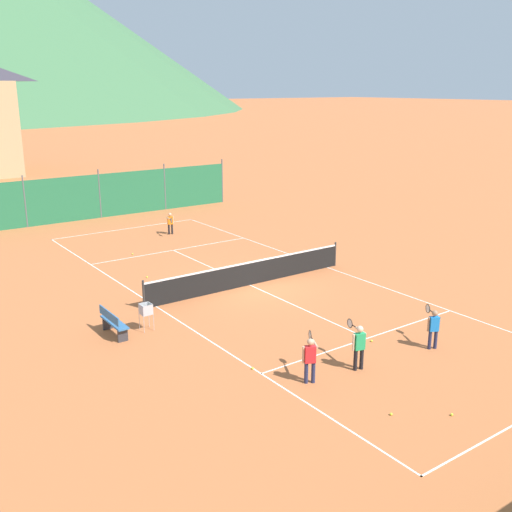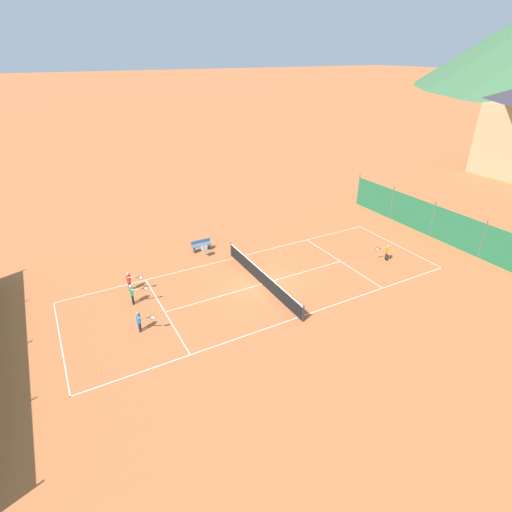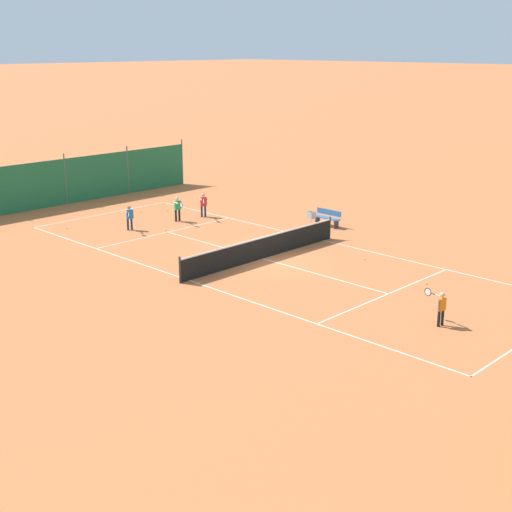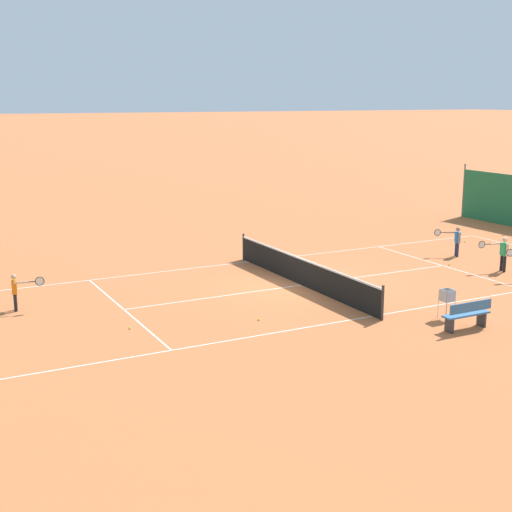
# 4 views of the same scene
# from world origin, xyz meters

# --- Properties ---
(ground_plane) EXTENTS (600.00, 600.00, 0.00)m
(ground_plane) POSITION_xyz_m (0.00, 0.00, 0.00)
(ground_plane) COLOR #BC6638
(court_line_markings) EXTENTS (8.25, 23.85, 0.01)m
(court_line_markings) POSITION_xyz_m (0.00, 0.00, 0.00)
(court_line_markings) COLOR white
(court_line_markings) RESTS_ON ground
(tennis_net) EXTENTS (9.18, 0.08, 1.06)m
(tennis_net) POSITION_xyz_m (0.00, 0.00, 0.50)
(tennis_net) COLOR #2D2D2D
(tennis_net) RESTS_ON ground
(windscreen_fence_far) EXTENTS (17.28, 0.08, 2.90)m
(windscreen_fence_far) POSITION_xyz_m (-0.00, 15.50, 1.31)
(windscreen_fence_far) COLOR #236B42
(windscreen_fence_far) RESTS_ON ground
(player_far_service) EXTENTS (0.75, 0.90, 1.22)m
(player_far_service) POSITION_xyz_m (1.06, -8.02, 0.71)
(player_far_service) COLOR #23284C
(player_far_service) RESTS_ON ground
(player_near_baseline) EXTENTS (0.63, 1.02, 1.30)m
(player_near_baseline) POSITION_xyz_m (-1.74, -7.72, 0.76)
(player_near_baseline) COLOR black
(player_near_baseline) RESTS_ON ground
(player_near_service) EXTENTS (0.80, 0.91, 1.26)m
(player_near_service) POSITION_xyz_m (-3.33, -7.52, 0.74)
(player_near_service) COLOR #23284C
(player_near_service) RESTS_ON ground
(player_far_baseline) EXTENTS (0.53, 0.95, 1.15)m
(player_far_baseline) POSITION_xyz_m (1.41, 9.32, 0.68)
(player_far_baseline) COLOR black
(player_far_baseline) RESTS_ON ground
(tennis_ball_by_net_right) EXTENTS (0.07, 0.07, 0.07)m
(tennis_ball_by_net_right) POSITION_xyz_m (-2.90, 3.22, 0.03)
(tennis_ball_by_net_right) COLOR #CCE033
(tennis_ball_by_net_right) RESTS_ON ground
(tennis_ball_service_box) EXTENTS (0.07, 0.07, 0.07)m
(tennis_ball_service_box) POSITION_xyz_m (-1.67, -10.80, 0.03)
(tennis_ball_service_box) COLOR #CCE033
(tennis_ball_service_box) RESTS_ON ground
(tennis_ball_far_corner) EXTENTS (0.07, 0.07, 0.07)m
(tennis_ball_far_corner) POSITION_xyz_m (-2.84, -9.95, 0.03)
(tennis_ball_far_corner) COLOR #CCE033
(tennis_ball_far_corner) RESTS_ON ground
(tennis_ball_mid_court) EXTENTS (0.07, 0.07, 0.07)m
(tennis_ball_mid_court) POSITION_xyz_m (-4.14, -6.04, 0.03)
(tennis_ball_mid_court) COLOR #CCE033
(tennis_ball_mid_court) RESTS_ON ground
(tennis_ball_near_corner) EXTENTS (0.07, 0.07, 0.07)m
(tennis_ball_near_corner) POSITION_xyz_m (-1.91, 6.82, 0.03)
(tennis_ball_near_corner) COLOR #CCE033
(tennis_ball_near_corner) RESTS_ON ground
(tennis_ball_alley_left) EXTENTS (0.07, 0.07, 0.07)m
(tennis_ball_alley_left) POSITION_xyz_m (3.08, -10.47, 0.03)
(tennis_ball_alley_left) COLOR #CCE033
(tennis_ball_alley_left) RESTS_ON ground
(tennis_ball_by_net_left) EXTENTS (0.07, 0.07, 0.07)m
(tennis_ball_by_net_left) POSITION_xyz_m (-0.08, -6.66, 0.03)
(tennis_ball_by_net_left) COLOR #CCE033
(tennis_ball_by_net_left) RESTS_ON ground
(ball_hopper) EXTENTS (0.36, 0.36, 0.89)m
(ball_hopper) POSITION_xyz_m (-5.31, -1.78, 0.65)
(ball_hopper) COLOR #B7B7BC
(ball_hopper) RESTS_ON ground
(courtside_bench) EXTENTS (0.36, 1.50, 0.84)m
(courtside_bench) POSITION_xyz_m (-6.34, -1.58, 0.45)
(courtside_bench) COLOR #336699
(courtside_bench) RESTS_ON ground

